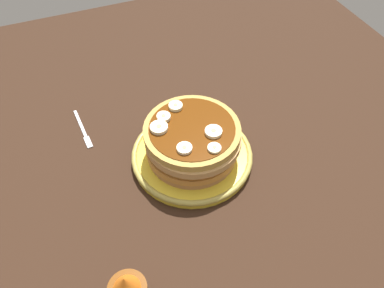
{
  "coord_description": "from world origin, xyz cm",
  "views": [
    {
      "loc": [
        19.38,
        48.12,
        64.58
      ],
      "look_at": [
        0.0,
        0.0,
        4.81
      ],
      "focal_mm": 35.73,
      "sensor_mm": 36.0,
      "label": 1
    }
  ],
  "objects_px": {
    "banana_slice_0": "(159,128)",
    "fork": "(83,130)",
    "banana_slice_2": "(213,132)",
    "banana_slice_3": "(214,148)",
    "plate": "(192,155)",
    "pancake_stack": "(191,140)",
    "banana_slice_5": "(176,106)",
    "banana_slice_4": "(184,148)",
    "banana_slice_1": "(164,117)"
  },
  "relations": [
    {
      "from": "banana_slice_0",
      "to": "banana_slice_1",
      "type": "height_order",
      "value": "same"
    },
    {
      "from": "plate",
      "to": "banana_slice_2",
      "type": "height_order",
      "value": "banana_slice_2"
    },
    {
      "from": "plate",
      "to": "banana_slice_4",
      "type": "relative_size",
      "value": 8.73
    },
    {
      "from": "plate",
      "to": "banana_slice_4",
      "type": "bearing_deg",
      "value": 53.91
    },
    {
      "from": "pancake_stack",
      "to": "plate",
      "type": "bearing_deg",
      "value": 119.45
    },
    {
      "from": "banana_slice_1",
      "to": "fork",
      "type": "height_order",
      "value": "banana_slice_1"
    },
    {
      "from": "plate",
      "to": "banana_slice_0",
      "type": "xyz_separation_m",
      "value": [
        0.06,
        -0.02,
        0.09
      ]
    },
    {
      "from": "banana_slice_5",
      "to": "banana_slice_4",
      "type": "bearing_deg",
      "value": 77.88
    },
    {
      "from": "banana_slice_1",
      "to": "banana_slice_4",
      "type": "bearing_deg",
      "value": 95.68
    },
    {
      "from": "pancake_stack",
      "to": "banana_slice_5",
      "type": "height_order",
      "value": "banana_slice_5"
    },
    {
      "from": "banana_slice_2",
      "to": "banana_slice_3",
      "type": "relative_size",
      "value": 1.31
    },
    {
      "from": "banana_slice_1",
      "to": "banana_slice_3",
      "type": "height_order",
      "value": "banana_slice_1"
    },
    {
      "from": "banana_slice_5",
      "to": "fork",
      "type": "bearing_deg",
      "value": -28.03
    },
    {
      "from": "banana_slice_0",
      "to": "banana_slice_3",
      "type": "bearing_deg",
      "value": 132.26
    },
    {
      "from": "banana_slice_0",
      "to": "banana_slice_3",
      "type": "height_order",
      "value": "banana_slice_0"
    },
    {
      "from": "plate",
      "to": "banana_slice_2",
      "type": "bearing_deg",
      "value": 139.38
    },
    {
      "from": "banana_slice_0",
      "to": "banana_slice_1",
      "type": "relative_size",
      "value": 1.25
    },
    {
      "from": "pancake_stack",
      "to": "fork",
      "type": "bearing_deg",
      "value": -39.73
    },
    {
      "from": "pancake_stack",
      "to": "banana_slice_0",
      "type": "height_order",
      "value": "banana_slice_0"
    },
    {
      "from": "banana_slice_0",
      "to": "banana_slice_3",
      "type": "xyz_separation_m",
      "value": [
        -0.08,
        0.09,
        -0.0
      ]
    },
    {
      "from": "banana_slice_3",
      "to": "fork",
      "type": "distance_m",
      "value": 0.34
    },
    {
      "from": "banana_slice_0",
      "to": "banana_slice_4",
      "type": "bearing_deg",
      "value": 111.97
    },
    {
      "from": "banana_slice_0",
      "to": "fork",
      "type": "height_order",
      "value": "banana_slice_0"
    },
    {
      "from": "banana_slice_1",
      "to": "banana_slice_4",
      "type": "distance_m",
      "value": 0.09
    },
    {
      "from": "banana_slice_4",
      "to": "fork",
      "type": "xyz_separation_m",
      "value": [
        0.17,
        -0.22,
        -0.1
      ]
    },
    {
      "from": "plate",
      "to": "fork",
      "type": "height_order",
      "value": "plate"
    },
    {
      "from": "banana_slice_0",
      "to": "banana_slice_1",
      "type": "bearing_deg",
      "value": -126.91
    },
    {
      "from": "banana_slice_0",
      "to": "banana_slice_2",
      "type": "height_order",
      "value": "same"
    },
    {
      "from": "banana_slice_1",
      "to": "banana_slice_5",
      "type": "bearing_deg",
      "value": -147.9
    },
    {
      "from": "banana_slice_2",
      "to": "fork",
      "type": "relative_size",
      "value": 0.26
    },
    {
      "from": "pancake_stack",
      "to": "banana_slice_2",
      "type": "height_order",
      "value": "banana_slice_2"
    },
    {
      "from": "banana_slice_1",
      "to": "banana_slice_2",
      "type": "distance_m",
      "value": 0.11
    },
    {
      "from": "pancake_stack",
      "to": "banana_slice_3",
      "type": "distance_m",
      "value": 0.08
    },
    {
      "from": "banana_slice_3",
      "to": "fork",
      "type": "xyz_separation_m",
      "value": [
        0.22,
        -0.24,
        -0.1
      ]
    },
    {
      "from": "banana_slice_4",
      "to": "banana_slice_1",
      "type": "bearing_deg",
      "value": -84.32
    },
    {
      "from": "banana_slice_4",
      "to": "banana_slice_3",
      "type": "bearing_deg",
      "value": 159.19
    },
    {
      "from": "banana_slice_2",
      "to": "banana_slice_4",
      "type": "distance_m",
      "value": 0.07
    },
    {
      "from": "banana_slice_1",
      "to": "banana_slice_4",
      "type": "relative_size",
      "value": 0.96
    },
    {
      "from": "plate",
      "to": "pancake_stack",
      "type": "relative_size",
      "value": 1.27
    },
    {
      "from": "banana_slice_3",
      "to": "plate",
      "type": "bearing_deg",
      "value": -74.7
    },
    {
      "from": "banana_slice_2",
      "to": "banana_slice_4",
      "type": "xyz_separation_m",
      "value": [
        0.07,
        0.02,
        -0.0
      ]
    },
    {
      "from": "plate",
      "to": "banana_slice_4",
      "type": "distance_m",
      "value": 0.11
    },
    {
      "from": "pancake_stack",
      "to": "banana_slice_4",
      "type": "relative_size",
      "value": 6.88
    },
    {
      "from": "pancake_stack",
      "to": "fork",
      "type": "relative_size",
      "value": 1.57
    },
    {
      "from": "plate",
      "to": "pancake_stack",
      "type": "height_order",
      "value": "pancake_stack"
    },
    {
      "from": "banana_slice_0",
      "to": "banana_slice_5",
      "type": "xyz_separation_m",
      "value": [
        -0.05,
        -0.05,
        -0.0
      ]
    },
    {
      "from": "banana_slice_0",
      "to": "fork",
      "type": "relative_size",
      "value": 0.27
    },
    {
      "from": "pancake_stack",
      "to": "banana_slice_3",
      "type": "bearing_deg",
      "value": 105.6
    },
    {
      "from": "fork",
      "to": "pancake_stack",
      "type": "bearing_deg",
      "value": 140.27
    },
    {
      "from": "banana_slice_5",
      "to": "fork",
      "type": "xyz_separation_m",
      "value": [
        0.19,
        -0.1,
        -0.1
      ]
    }
  ]
}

